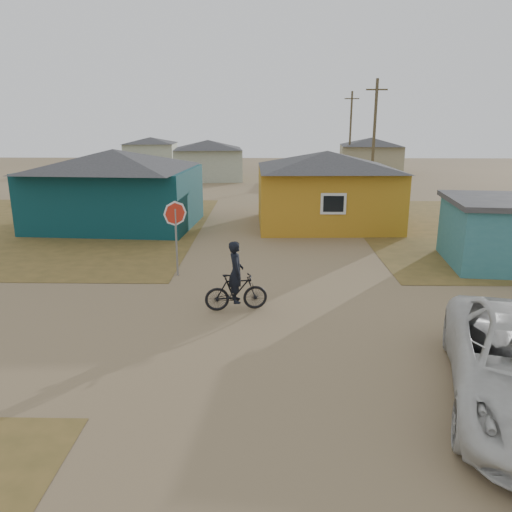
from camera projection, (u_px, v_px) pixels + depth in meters
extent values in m
plane|color=#8A714F|center=(290.00, 333.00, 13.27)|extent=(120.00, 120.00, 0.00)
cube|color=brown|center=(11.00, 227.00, 26.08)|extent=(20.00, 18.00, 0.00)
cube|color=#093136|center=(116.00, 198.00, 26.05)|extent=(8.40, 6.54, 3.00)
pyramid|color=#323234|center=(113.00, 159.00, 25.51)|extent=(8.93, 7.08, 1.00)
cube|color=#BB821C|center=(326.00, 197.00, 26.30)|extent=(7.21, 6.24, 3.00)
pyramid|color=#323234|center=(327.00, 160.00, 25.78)|extent=(7.72, 6.76, 0.90)
cube|color=silver|center=(333.00, 204.00, 23.34)|extent=(1.20, 0.06, 1.00)
cube|color=black|center=(333.00, 204.00, 23.32)|extent=(0.95, 0.04, 0.75)
cube|color=#A8B198|center=(208.00, 164.00, 45.77)|extent=(6.49, 5.60, 2.80)
pyramid|color=#323234|center=(208.00, 144.00, 45.29)|extent=(7.04, 6.15, 0.80)
cube|color=gray|center=(370.00, 159.00, 51.22)|extent=(6.41, 5.50, 2.80)
pyramid|color=#323234|center=(371.00, 141.00, 50.74)|extent=(6.95, 6.05, 0.80)
cube|color=#A8B198|center=(151.00, 155.00, 57.51)|extent=(5.75, 5.28, 2.70)
pyramid|color=#323234|center=(150.00, 140.00, 57.05)|extent=(6.28, 5.81, 0.70)
cylinder|color=brown|center=(374.00, 142.00, 33.26)|extent=(0.20, 0.20, 8.00)
cube|color=brown|center=(377.00, 90.00, 32.37)|extent=(1.40, 0.10, 0.10)
cylinder|color=brown|center=(350.00, 134.00, 48.65)|extent=(0.20, 0.20, 8.00)
cube|color=brown|center=(352.00, 99.00, 47.77)|extent=(1.40, 0.10, 0.10)
cylinder|color=gray|center=(176.00, 243.00, 17.83)|extent=(0.07, 0.07, 2.45)
imported|color=black|center=(236.00, 292.00, 14.75)|extent=(1.93, 0.84, 1.12)
imported|color=black|center=(236.00, 272.00, 14.59)|extent=(0.55, 0.74, 1.84)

